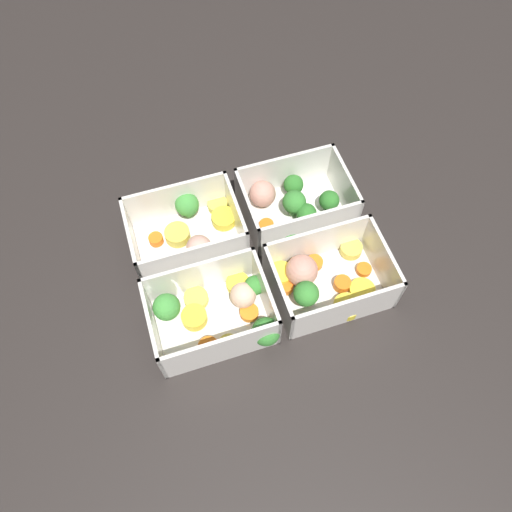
% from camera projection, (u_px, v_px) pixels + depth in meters
% --- Properties ---
extents(ground_plane, '(4.00, 4.00, 0.00)m').
position_uv_depth(ground_plane, '(256.00, 264.00, 0.75)').
color(ground_plane, '#282321').
extents(container_near_left, '(0.16, 0.13, 0.07)m').
position_uv_depth(container_near_left, '(293.00, 204.00, 0.78)').
color(container_near_left, silver).
rests_on(container_near_left, ground_plane).
extents(container_near_right, '(0.16, 0.12, 0.07)m').
position_uv_depth(container_near_right, '(189.00, 231.00, 0.75)').
color(container_near_right, silver).
rests_on(container_near_right, ground_plane).
extents(container_far_left, '(0.17, 0.14, 0.07)m').
position_uv_depth(container_far_left, '(322.00, 279.00, 0.71)').
color(container_far_left, silver).
rests_on(container_far_left, ground_plane).
extents(container_far_right, '(0.17, 0.13, 0.07)m').
position_uv_depth(container_far_right, '(218.00, 313.00, 0.69)').
color(container_far_right, silver).
rests_on(container_far_right, ground_plane).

